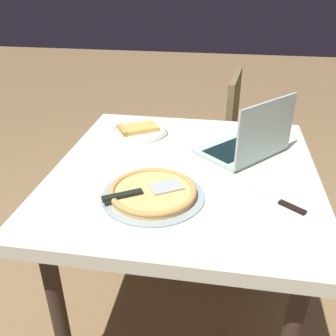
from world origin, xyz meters
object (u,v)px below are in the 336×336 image
at_px(pizza_tray, 153,192).
at_px(chair_near, 210,133).
at_px(table_knife, 281,202).
at_px(dining_table, 184,187).
at_px(laptop, 248,143).
at_px(pizza_plate, 139,130).

relative_size(pizza_tray, chair_near, 0.39).
distance_m(pizza_tray, chair_near, 1.20).
relative_size(table_knife, chair_near, 0.21).
distance_m(dining_table, chair_near, 0.97).
relative_size(pizza_tray, table_knife, 1.85).
distance_m(dining_table, table_knife, 0.39).
relative_size(laptop, table_knife, 2.16).
xyz_separation_m(pizza_plate, chair_near, (0.65, -0.30, -0.27)).
xyz_separation_m(dining_table, pizza_plate, (0.30, 0.25, 0.10)).
distance_m(table_knife, chair_near, 1.20).
height_order(pizza_plate, chair_near, chair_near).
bearing_deg(dining_table, pizza_plate, 39.57).
bearing_deg(pizza_plate, pizza_tray, -161.81).
height_order(pizza_plate, pizza_tray, pizza_plate).
relative_size(dining_table, pizza_tray, 3.02).
xyz_separation_m(pizza_tray, chair_near, (1.16, -0.13, -0.27)).
bearing_deg(table_knife, pizza_plate, 50.22).
bearing_deg(pizza_tray, pizza_plate, 18.19).
bearing_deg(pizza_plate, dining_table, -140.43).
relative_size(dining_table, chair_near, 1.17).
bearing_deg(dining_table, pizza_tray, 158.87).
bearing_deg(chair_near, pizza_tray, 173.42).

